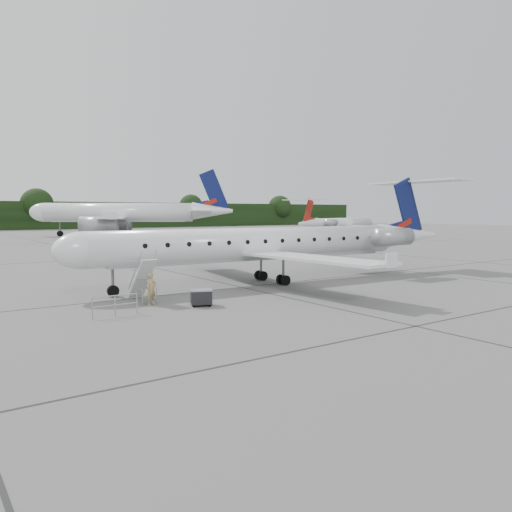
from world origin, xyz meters
TOP-DOWN VIEW (x-y plane):
  - ground at (0.00, 0.00)m, footprint 320.00×320.00m
  - treeline at (0.00, 130.00)m, footprint 260.00×4.00m
  - main_regional_jet at (-2.77, 5.18)m, footprint 31.30×23.25m
  - airstair at (-12.07, 3.29)m, footprint 0.97×2.47m
  - passenger at (-12.14, 1.92)m, footprint 0.74×0.62m
  - safety_railing at (-14.73, 0.20)m, footprint 2.20×0.12m
  - baggage_cart at (-10.07, 0.19)m, footprint 1.35×1.24m
  - bg_narrowbody at (13.00, 76.35)m, footprint 46.34×42.61m
  - bg_regional_right at (52.63, 52.09)m, footprint 33.02×27.69m

SIDE VIEW (x-z plane):
  - ground at x=0.00m, z-range 0.00..0.00m
  - baggage_cart at x=-10.07m, z-range 0.00..0.94m
  - safety_railing at x=-14.73m, z-range 0.00..1.00m
  - passenger at x=-12.14m, z-range 0.00..1.74m
  - airstair at x=-12.07m, z-range 0.00..2.43m
  - bg_regional_right at x=52.63m, z-range 0.00..7.44m
  - main_regional_jet at x=-2.77m, z-range 0.00..7.76m
  - treeline at x=0.00m, z-range 0.00..8.00m
  - bg_narrowbody at x=13.00m, z-range 0.00..13.56m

